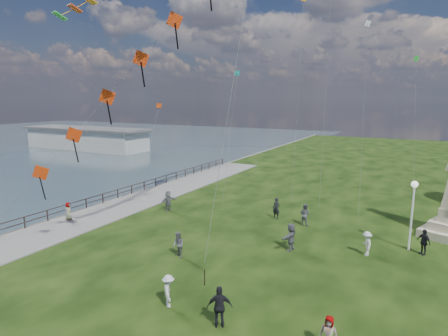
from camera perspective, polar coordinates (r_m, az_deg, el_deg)
The scene contains 16 objects.
waterfront at distance 35.10m, azimuth -20.26°, elevation -6.68°, with size 200.00×200.00×1.51m.
pier_pavilion at distance 83.45m, azimuth -20.27°, elevation 4.31°, with size 30.00×8.00×4.40m.
lamppost at distance 27.32m, azimuth 26.87°, elevation -4.47°, with size 0.44×0.44×4.70m.
person_1 at distance 24.28m, azimuth -6.99°, elevation -11.54°, with size 0.81×0.50×1.67m, color #595960.
person_2 at distance 19.16m, azimuth -8.46°, elevation -18.02°, with size 1.03×0.53×1.60m, color silver.
person_3 at distance 17.45m, azimuth -0.65°, elevation -20.39°, with size 1.12×0.57×1.91m, color black.
person_4 at distance 16.76m, azimuth 15.68°, elevation -23.11°, with size 0.72×0.44×1.48m, color #595960.
person_5 at distance 33.94m, azimuth -8.49°, elevation -4.98°, with size 1.71×0.74×1.84m, color #595960.
person_6 at distance 31.76m, azimuth 7.97°, elevation -6.10°, with size 0.65×0.43×1.78m, color black.
person_7 at distance 30.58m, azimuth 12.19°, elevation -6.92°, with size 0.86×0.53×1.76m, color #595960.
person_8 at distance 26.07m, azimuth 20.93°, elevation -10.70°, with size 1.02×0.53×1.59m, color silver.
person_9 at distance 27.71m, azimuth 28.13°, elevation -9.89°, with size 0.99×0.51×1.69m, color black.
person_10 at distance 33.48m, azimuth -22.63°, elevation -6.24°, with size 0.72×0.44×1.47m, color #595960.
person_11 at distance 25.52m, azimuth 10.15°, elevation -10.29°, with size 1.72×0.74×1.85m, color #595960.
red_kite_train at distance 24.19m, azimuth -15.45°, elevation 12.21°, with size 11.90×9.35×17.40m.
small_kites at distance 37.31m, azimuth 17.88°, elevation 16.05°, with size 31.30×16.27×30.09m.
Camera 1 is at (10.27, -12.97, 9.92)m, focal length 30.00 mm.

